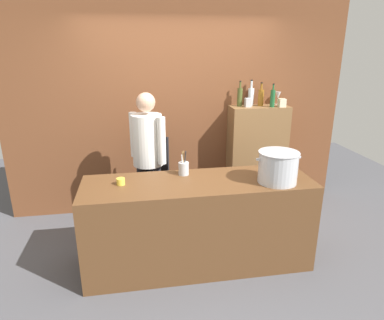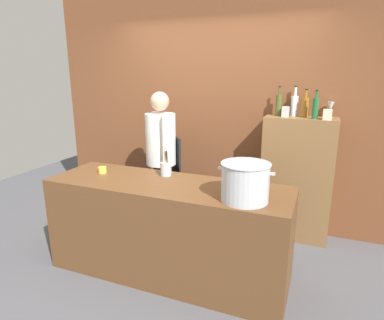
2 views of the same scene
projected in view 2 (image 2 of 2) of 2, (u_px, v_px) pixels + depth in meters
ground_plane at (169, 271)px, 3.16m from camera, size 8.00×8.00×0.00m
brick_back_panel at (216, 103)px, 4.03m from camera, size 4.40×0.10×3.00m
prep_counter at (168, 229)px, 3.05m from camera, size 2.22×0.70×0.90m
bar_cabinet at (296, 179)px, 3.68m from camera, size 0.76×0.32×1.40m
chef at (161, 153)px, 3.74m from camera, size 0.43×0.45×1.66m
stockpot_large at (245, 182)px, 2.50m from camera, size 0.44×0.38×0.30m
utensil_crock at (166, 169)px, 3.13m from camera, size 0.10×0.10×0.25m
butter_jar at (102, 170)px, 3.22m from camera, size 0.08×0.08×0.06m
wine_bottle_green at (315, 108)px, 3.34m from camera, size 0.06×0.06×0.29m
wine_bottle_olive at (279, 105)px, 3.61m from camera, size 0.07×0.07×0.32m
wine_bottle_amber at (305, 107)px, 3.49m from camera, size 0.07×0.07×0.30m
wine_bottle_clear at (294, 105)px, 3.59m from camera, size 0.08×0.08×0.33m
wine_glass_tall at (331, 107)px, 3.44m from camera, size 0.07×0.07×0.17m
spice_tin_cream at (327, 115)px, 3.30m from camera, size 0.08×0.08×0.11m
spice_tin_silver at (286, 112)px, 3.52m from camera, size 0.07×0.07×0.11m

